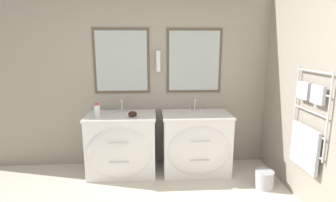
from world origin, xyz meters
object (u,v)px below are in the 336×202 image
toiletry_bottle (97,111)px  amenity_bowl (133,114)px  vanity_left (122,145)px  vanity_right (196,143)px  waste_bin (264,179)px

toiletry_bottle → amenity_bowl: bearing=-0.9°
vanity_left → amenity_bowl: amenity_bowl is taller
vanity_right → waste_bin: 0.95m
waste_bin → amenity_bowl: bearing=165.8°
toiletry_bottle → waste_bin: (2.05, -0.41, -0.78)m
vanity_right → toiletry_bottle: (-1.29, -0.06, 0.48)m
toiletry_bottle → vanity_left: bearing=11.3°
vanity_left → amenity_bowl: (0.16, -0.06, 0.44)m
vanity_left → vanity_right: bearing=0.0°
vanity_left → waste_bin: vanity_left is taller
waste_bin → vanity_right: bearing=148.5°
vanity_left → waste_bin: size_ratio=4.09×
vanity_right → amenity_bowl: bearing=-175.6°
amenity_bowl → vanity_left: bearing=158.3°
vanity_right → waste_bin: vanity_right is taller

